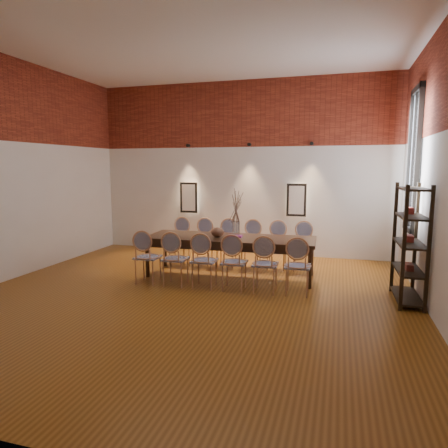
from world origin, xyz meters
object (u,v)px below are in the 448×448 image
(chair_near_d, at_px, (234,262))
(chair_far_f, at_px, (303,247))
(chair_far_a, at_px, (179,241))
(chair_far_b, at_px, (203,242))
(chair_near_b, at_px, (176,259))
(chair_near_c, at_px, (204,260))
(book, at_px, (235,236))
(bowl, at_px, (218,232))
(chair_far_e, at_px, (277,246))
(chair_near_f, at_px, (298,266))
(vase, at_px, (236,229))
(chair_far_c, at_px, (227,243))
(dining_table, at_px, (230,257))
(chair_far_d, at_px, (251,245))
(chair_near_a, at_px, (148,257))
(chair_near_e, at_px, (265,264))
(shelving_rack, at_px, (410,243))

(chair_near_d, distance_m, chair_far_f, 1.88)
(chair_far_a, relative_size, chair_far_b, 1.00)
(chair_near_b, relative_size, chair_near_d, 1.00)
(chair_far_a, bearing_deg, chair_near_c, 123.65)
(book, bearing_deg, chair_far_a, 153.97)
(chair_far_f, xyz_separation_m, bowl, (-1.50, -0.88, 0.37))
(chair_far_e, bearing_deg, bowl, 39.57)
(chair_near_f, distance_m, vase, 1.49)
(chair_far_c, bearing_deg, chair_near_f, 134.96)
(dining_table, bearing_deg, chair_far_d, 71.59)
(chair_near_a, bearing_deg, chair_near_f, -0.00)
(vase, bearing_deg, chair_near_e, -47.54)
(chair_far_d, xyz_separation_m, vase, (-0.12, -0.79, 0.43))
(book, bearing_deg, chair_near_a, -147.26)
(chair_near_a, distance_m, chair_near_d, 1.56)
(chair_near_c, relative_size, chair_near_e, 1.00)
(chair_far_d, distance_m, bowl, 1.03)
(chair_far_f, bearing_deg, chair_near_d, 56.35)
(chair_near_b, xyz_separation_m, chair_far_c, (0.47, 1.58, 0.00))
(chair_far_a, xyz_separation_m, vase, (1.44, -0.73, 0.43))
(dining_table, distance_m, chair_near_c, 0.83)
(chair_near_b, distance_m, shelving_rack, 3.76)
(chair_near_e, distance_m, chair_far_e, 1.56)
(chair_far_e, xyz_separation_m, vase, (-0.64, -0.80, 0.43))
(chair_near_a, height_order, chair_far_f, same)
(chair_near_a, relative_size, chair_far_f, 1.00)
(chair_near_f, bearing_deg, bowl, 154.40)
(chair_near_d, bearing_deg, shelving_rack, 1.80)
(chair_near_e, xyz_separation_m, chair_far_b, (-1.61, 1.51, 0.00))
(chair_far_f, bearing_deg, chair_far_a, -0.00)
(chair_far_a, xyz_separation_m, chair_far_e, (2.08, 0.07, 0.00))
(chair_near_f, bearing_deg, chair_far_e, 108.41)
(chair_near_c, height_order, chair_far_e, same)
(chair_near_d, relative_size, chair_far_f, 1.00)
(chair_far_f, distance_m, vase, 1.49)
(chair_far_d, height_order, book, chair_far_d)
(chair_near_a, bearing_deg, book, 30.83)
(book, bearing_deg, chair_far_d, 78.58)
(chair_near_d, height_order, chair_near_e, same)
(dining_table, distance_m, chair_near_b, 1.11)
(chair_near_f, distance_m, shelving_rack, 1.71)
(chair_near_b, xyz_separation_m, chair_near_d, (1.04, 0.03, 0.00))
(chair_near_a, height_order, book, chair_near_a)
(chair_near_e, height_order, chair_far_c, same)
(chair_near_d, bearing_deg, vase, 100.76)
(dining_table, bearing_deg, shelving_rack, -13.28)
(chair_far_c, bearing_deg, bowl, 92.37)
(dining_table, bearing_deg, book, 28.21)
(vase, bearing_deg, chair_near_c, -113.54)
(chair_far_d, height_order, chair_far_e, same)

